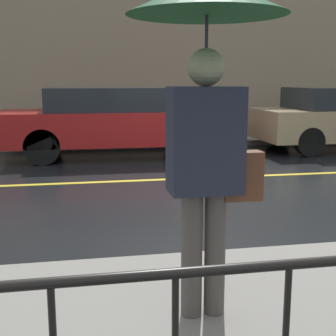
% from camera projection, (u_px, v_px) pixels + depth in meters
% --- Properties ---
extents(ground_plane, '(80.00, 80.00, 0.00)m').
position_uv_depth(ground_plane, '(195.00, 178.00, 7.64)').
color(ground_plane, black).
extents(sidewalk_far, '(28.00, 1.71, 0.13)m').
position_uv_depth(sidewalk_far, '(153.00, 141.00, 11.88)').
color(sidewalk_far, gray).
rests_on(sidewalk_far, ground_plane).
extents(lane_marking, '(25.20, 0.12, 0.01)m').
position_uv_depth(lane_marking, '(195.00, 178.00, 7.64)').
color(lane_marking, gold).
rests_on(lane_marking, ground_plane).
extents(building_storefront, '(28.00, 0.30, 4.51)m').
position_uv_depth(building_storefront, '(147.00, 54.00, 12.44)').
color(building_storefront, gray).
rests_on(building_storefront, ground_plane).
extents(pedestrian, '(0.92, 0.92, 2.03)m').
position_uv_depth(pedestrian, '(207.00, 65.00, 2.69)').
color(pedestrian, '#4C4742').
rests_on(pedestrian, sidewalk_near).
extents(car_red, '(4.75, 1.78, 1.43)m').
position_uv_depth(car_red, '(114.00, 121.00, 9.75)').
color(car_red, maroon).
rests_on(car_red, ground_plane).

